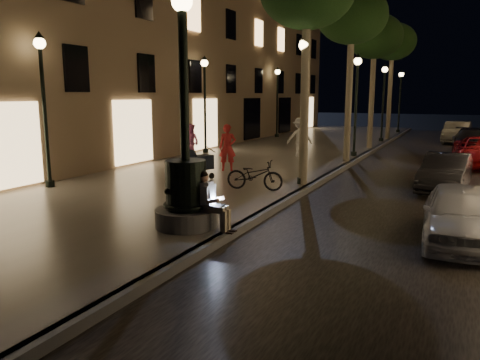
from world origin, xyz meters
The scene contains 26 objects.
ground centered at (0.00, 15.00, 0.00)m, with size 120.00×120.00×0.00m, color black.
cobble_lane centered at (3.00, 15.00, 0.01)m, with size 6.00×45.00×0.02m, color black.
promenade centered at (-4.00, 15.00, 0.10)m, with size 8.00×45.00×0.20m, color #656159.
curb_strip centered at (0.00, 15.00, 0.10)m, with size 0.25×45.00×0.20m, color #59595B.
building_left centered at (-12.00, 18.00, 7.50)m, with size 8.00×36.00×15.00m, color #846E52.
fountain_lamppost centered at (-1.00, 2.00, 1.21)m, with size 1.40×1.40×5.21m.
seated_man_laptop centered at (-0.39, 2.00, 0.89)m, with size 0.92×0.31×1.29m.
tree_second centered at (-0.20, 14.00, 6.33)m, with size 3.00×3.00×7.40m.
tree_third centered at (-0.30, 20.00, 6.14)m, with size 3.00×3.00×7.20m.
tree_far centered at (-0.22, 26.00, 6.43)m, with size 3.00×3.00×7.50m.
lamp_curb_a centered at (-0.30, 8.00, 3.24)m, with size 0.36×0.36×4.81m.
lamp_curb_b centered at (-0.30, 16.00, 3.24)m, with size 0.36×0.36×4.81m.
lamp_curb_c centered at (-0.30, 24.00, 3.24)m, with size 0.36×0.36×4.81m.
lamp_curb_d centered at (-0.30, 32.00, 3.24)m, with size 0.36×0.36×4.81m.
lamp_left_a centered at (-7.40, 4.00, 3.24)m, with size 0.36×0.36×4.81m.
lamp_left_b centered at (-7.40, 14.00, 3.24)m, with size 0.36×0.36×4.81m.
lamp_left_c centered at (-7.40, 24.00, 3.24)m, with size 0.36×0.36×4.81m.
stroller centered at (-3.72, 7.25, 0.79)m, with size 0.74×1.16×1.18m.
car_front centered at (4.52, 4.02, 0.62)m, with size 1.48×3.67×1.25m, color #B0B1B8.
car_second centered at (4.00, 9.82, 0.61)m, with size 1.29×3.70×1.22m, color black.
car_rear centered at (4.81, 20.96, 0.66)m, with size 1.86×4.57×1.33m, color #2F2F34.
car_fifth centered at (4.00, 26.99, 0.70)m, with size 1.47×4.22×1.39m, color #969792.
pedestrian_red centered at (-3.74, 9.35, 1.10)m, with size 0.66×0.43×1.80m, color red.
pedestrian_pink centered at (-6.31, 10.82, 1.04)m, with size 0.81×0.63×1.67m, color pink.
pedestrian_white centered at (-2.61, 14.65, 1.12)m, with size 1.18×0.68×1.83m, color silver.
bicycle centered at (-1.28, 6.39, 0.67)m, with size 0.62×1.77×0.93m, color black.
Camera 1 is at (4.47, -6.61, 3.11)m, focal length 35.00 mm.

